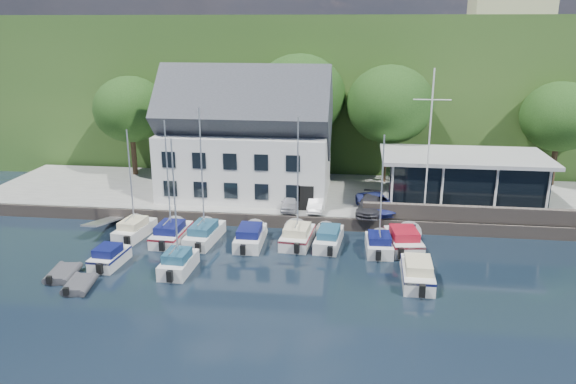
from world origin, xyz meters
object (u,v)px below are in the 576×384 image
object	(u,v)px
car_dgrey	(370,205)
dinghy_1	(80,283)
dinghy_0	(63,272)
boat_r2_1	(175,204)
harbor_building	(246,144)
boat_r2_4	(418,270)
boat_r2_0	(110,255)
boat_r1_0	(131,181)
boat_r1_4	(298,184)
car_blue	(377,202)
boat_r1_7	(404,238)
boat_r1_3	(250,235)
boat_r1_6	(381,195)
boat_r1_2	(202,183)
car_silver	(290,202)
boat_r1_5	(329,236)
club_pavilion	(462,179)
car_white	(316,203)
boat_r1_1	(168,183)
flagpole	(429,145)

from	to	relation	value
car_dgrey	dinghy_1	world-z (taller)	car_dgrey
dinghy_0	boat_r2_1	bearing A→B (deg)	7.16
harbor_building	boat_r2_4	world-z (taller)	harbor_building
harbor_building	boat_r2_0	bearing A→B (deg)	-114.98
boat_r1_0	boat_r1_4	size ratio (longest dim) A/B	0.96
car_dgrey	boat_r2_0	bearing A→B (deg)	-142.31
dinghy_0	car_blue	bearing A→B (deg)	25.60
boat_r2_0	dinghy_1	world-z (taller)	boat_r2_0
harbor_building	boat_r1_0	size ratio (longest dim) A/B	1.69
boat_r1_7	boat_r1_3	bearing A→B (deg)	174.74
car_dgrey	boat_r1_6	xyz separation A→B (m)	(0.58, -5.37, 2.49)
boat_r1_2	dinghy_0	distance (m)	10.83
harbor_building	boat_r1_6	world-z (taller)	harbor_building
boat_r1_2	boat_r1_3	xyz separation A→B (m)	(3.41, -0.10, -3.70)
dinghy_1	boat_r1_0	bearing A→B (deg)	81.89
boat_r1_6	car_dgrey	bearing A→B (deg)	93.42
boat_r1_7	dinghy_1	bearing A→B (deg)	-164.18
car_silver	boat_r2_1	bearing A→B (deg)	-120.95
boat_r1_5	boat_r2_1	distance (m)	11.53
car_dgrey	boat_r1_7	xyz separation A→B (m)	(2.31, -4.54, -0.89)
club_pavilion	car_dgrey	world-z (taller)	club_pavilion
boat_r2_0	club_pavilion	bearing A→B (deg)	32.51
car_silver	dinghy_1	size ratio (longest dim) A/B	1.23
club_pavilion	boat_r1_7	world-z (taller)	club_pavilion
boat_r1_6	boat_r2_1	xyz separation A→B (m)	(-12.79, -4.91, 0.38)
boat_r1_7	boat_r2_0	distance (m)	20.04
boat_r1_3	boat_r1_7	world-z (taller)	boat_r1_7
boat_r1_0	boat_r1_4	world-z (taller)	boat_r1_4
car_silver	boat_r2_4	xyz separation A→B (m)	(9.08, -10.02, -0.80)
car_blue	boat_r1_3	world-z (taller)	car_blue
dinghy_0	car_silver	bearing A→B (deg)	36.54
boat_r1_3	boat_r2_4	world-z (taller)	boat_r2_4
car_white	dinghy_0	bearing A→B (deg)	-139.07
boat_r2_1	boat_r1_1	bearing A→B (deg)	115.12
flagpole	boat_r1_3	world-z (taller)	flagpole
boat_r1_0	car_blue	bearing A→B (deg)	23.95
flagpole	boat_r1_1	world-z (taller)	flagpole
club_pavilion	flagpole	distance (m)	6.30
car_blue	club_pavilion	bearing A→B (deg)	4.04
dinghy_1	boat_r1_6	bearing A→B (deg)	15.87
harbor_building	boat_r1_2	bearing A→B (deg)	-98.71
car_silver	boat_r1_4	xyz separation A→B (m)	(1.11, -4.76, 2.88)
boat_r1_3	dinghy_0	world-z (taller)	boat_r1_3
boat_r1_5	boat_r1_7	world-z (taller)	boat_r1_7
boat_r2_0	dinghy_0	xyz separation A→B (m)	(-2.12, -2.16, -0.36)
boat_r1_0	boat_r2_1	xyz separation A→B (m)	(5.15, -5.57, 0.25)
boat_r1_5	club_pavilion	bearing A→B (deg)	43.18
boat_r1_2	dinghy_1	world-z (taller)	boat_r1_2
boat_r1_1	club_pavilion	bearing A→B (deg)	24.19
boat_r1_0	dinghy_0	size ratio (longest dim) A/B	3.01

